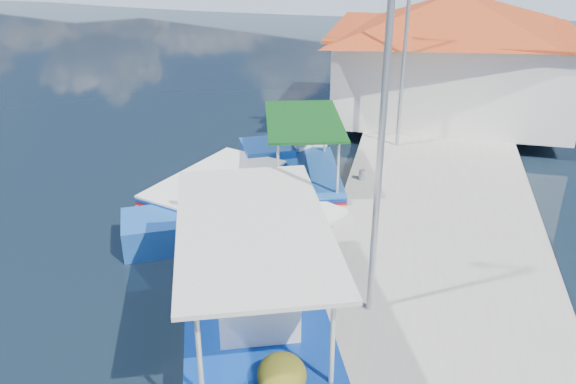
# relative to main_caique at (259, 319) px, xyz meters

# --- Properties ---
(ground) EXTENTS (160.00, 160.00, 0.00)m
(ground) POSITION_rel_main_caique_xyz_m (-2.64, -1.16, -0.55)
(ground) COLOR black
(ground) RESTS_ON ground
(quay) EXTENTS (5.00, 44.00, 0.50)m
(quay) POSITION_rel_main_caique_xyz_m (3.26, 4.84, -0.30)
(quay) COLOR #A6A49C
(quay) RESTS_ON ground
(bollards) EXTENTS (0.20, 17.20, 0.30)m
(bollards) POSITION_rel_main_caique_xyz_m (1.16, 4.09, 0.10)
(bollards) COLOR #A5A8AD
(bollards) RESTS_ON quay
(main_caique) EXTENTS (4.53, 8.13, 2.87)m
(main_caique) POSITION_rel_main_caique_xyz_m (0.00, 0.00, 0.00)
(main_caique) COLOR white
(main_caique) RESTS_ON ground
(caique_green_canopy) EXTENTS (3.18, 6.42, 2.50)m
(caique_green_canopy) POSITION_rel_main_caique_xyz_m (-0.48, 6.66, -0.18)
(caique_green_canopy) COLOR white
(caique_green_canopy) RESTS_ON ground
(caique_blue_hull) EXTENTS (3.54, 6.85, 1.28)m
(caique_blue_hull) POSITION_rel_main_caique_xyz_m (-2.70, 5.39, -0.21)
(caique_blue_hull) COLOR #1C51AA
(caique_blue_hull) RESTS_ON ground
(harbor_building) EXTENTS (10.49, 10.49, 4.40)m
(harbor_building) POSITION_rel_main_caique_xyz_m (3.56, 13.84, 2.22)
(harbor_building) COLOR silver
(harbor_building) RESTS_ON quay
(lamp_post_near) EXTENTS (1.21, 0.14, 6.00)m
(lamp_post_near) POSITION_rel_main_caique_xyz_m (1.87, 0.84, 3.30)
(lamp_post_near) COLOR #A5A8AD
(lamp_post_near) RESTS_ON quay
(lamp_post_far) EXTENTS (1.21, 0.14, 6.00)m
(lamp_post_far) POSITION_rel_main_caique_xyz_m (1.87, 9.84, 3.30)
(lamp_post_far) COLOR #A5A8AD
(lamp_post_far) RESTS_ON quay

